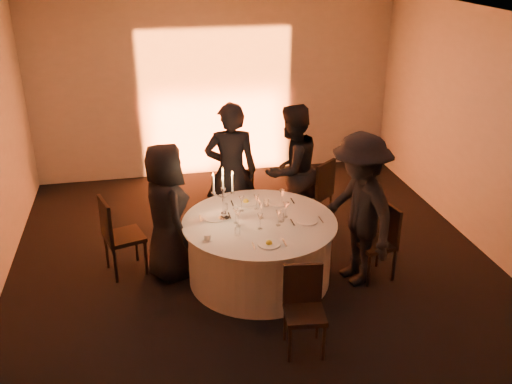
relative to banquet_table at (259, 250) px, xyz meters
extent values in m
plane|color=black|center=(0.00, 0.00, -0.38)|extent=(7.00, 7.00, 0.00)
plane|color=silver|center=(0.00, 0.00, 2.62)|extent=(7.00, 7.00, 0.00)
plane|color=beige|center=(0.00, 3.50, 1.12)|extent=(7.00, 0.00, 7.00)
plane|color=beige|center=(3.00, 0.00, 1.12)|extent=(0.00, 7.00, 7.00)
cube|color=black|center=(0.00, 3.20, -0.33)|extent=(0.25, 0.12, 0.10)
cylinder|color=black|center=(0.00, 0.00, -0.37)|extent=(0.60, 0.60, 0.03)
cylinder|color=black|center=(0.00, 0.00, -0.01)|extent=(0.20, 0.20, 0.75)
cylinder|color=silver|center=(0.00, 0.00, -0.01)|extent=(1.68, 1.68, 0.75)
cylinder|color=silver|center=(0.00, 0.00, 0.38)|extent=(1.80, 1.80, 0.02)
cube|color=black|center=(-1.56, 0.48, 0.09)|extent=(0.55, 0.55, 0.05)
cube|color=black|center=(-1.75, 0.42, 0.37)|extent=(0.17, 0.43, 0.50)
cylinder|color=black|center=(-1.33, 0.35, -0.15)|extent=(0.04, 0.04, 0.47)
cylinder|color=black|center=(-1.44, 0.71, -0.15)|extent=(0.04, 0.04, 0.47)
cylinder|color=black|center=(-1.69, 0.24, -0.15)|extent=(0.04, 0.04, 0.47)
cylinder|color=black|center=(-1.80, 0.60, -0.15)|extent=(0.04, 0.04, 0.47)
cube|color=black|center=(0.01, 1.52, 0.03)|extent=(0.38, 0.38, 0.05)
cube|color=black|center=(0.01, 1.34, 0.27)|extent=(0.38, 0.04, 0.44)
cylinder|color=black|center=(0.17, 1.68, -0.18)|extent=(0.04, 0.04, 0.41)
cylinder|color=black|center=(-0.15, 1.68, -0.18)|extent=(0.04, 0.04, 0.41)
cylinder|color=black|center=(0.17, 1.35, -0.18)|extent=(0.04, 0.04, 0.41)
cylinder|color=black|center=(-0.15, 1.35, -0.18)|extent=(0.04, 0.04, 0.41)
cube|color=black|center=(1.03, 1.25, 0.09)|extent=(0.61, 0.61, 0.05)
cube|color=black|center=(1.16, 1.10, 0.35)|extent=(0.36, 0.31, 0.49)
cylinder|color=black|center=(1.06, 1.51, -0.15)|extent=(0.04, 0.04, 0.46)
cylinder|color=black|center=(0.77, 1.28, -0.15)|extent=(0.04, 0.04, 0.46)
cylinder|color=black|center=(1.29, 1.23, -0.15)|extent=(0.04, 0.04, 0.46)
cylinder|color=black|center=(1.01, 0.99, -0.15)|extent=(0.04, 0.04, 0.46)
cube|color=black|center=(1.35, -0.24, 0.05)|extent=(0.46, 0.46, 0.05)
cube|color=black|center=(1.53, -0.21, 0.30)|extent=(0.11, 0.40, 0.46)
cylinder|color=black|center=(1.15, -0.10, -0.17)|extent=(0.04, 0.04, 0.43)
cylinder|color=black|center=(1.21, -0.44, -0.17)|extent=(0.04, 0.04, 0.43)
cylinder|color=black|center=(1.49, -0.04, -0.17)|extent=(0.04, 0.04, 0.43)
cylinder|color=black|center=(1.55, -0.38, -0.17)|extent=(0.04, 0.04, 0.43)
cube|color=black|center=(0.16, -1.37, 0.04)|extent=(0.43, 0.43, 0.05)
cube|color=black|center=(0.18, -1.20, 0.28)|extent=(0.39, 0.08, 0.44)
cylinder|color=black|center=(-0.02, -1.52, -0.18)|extent=(0.04, 0.04, 0.41)
cylinder|color=black|center=(0.31, -1.56, -0.18)|extent=(0.04, 0.04, 0.41)
cylinder|color=black|center=(0.01, -1.19, -0.18)|extent=(0.04, 0.04, 0.41)
cylinder|color=black|center=(0.34, -1.23, -0.18)|extent=(0.04, 0.04, 0.41)
imported|color=black|center=(-1.05, 0.32, 0.45)|extent=(0.75, 0.94, 1.68)
imported|color=black|center=(-0.15, 1.11, 0.56)|extent=(0.74, 0.54, 1.90)
imported|color=black|center=(0.68, 1.14, 0.52)|extent=(1.10, 1.04, 1.80)
imported|color=black|center=(1.11, -0.24, 0.53)|extent=(0.92, 1.31, 1.84)
cylinder|color=white|center=(-0.49, 0.20, 0.39)|extent=(0.30, 0.30, 0.01)
cube|color=silver|center=(-0.66, 0.20, 0.39)|extent=(0.01, 0.17, 0.01)
cube|color=silver|center=(-0.32, 0.20, 0.39)|extent=(0.02, 0.17, 0.01)
cylinder|color=white|center=(-0.06, 0.52, 0.39)|extent=(0.28, 0.28, 0.01)
cube|color=silver|center=(-0.23, 0.52, 0.39)|extent=(0.02, 0.17, 0.01)
cube|color=silver|center=(0.11, 0.52, 0.39)|extent=(0.01, 0.17, 0.01)
sphere|color=yellow|center=(-0.06, 0.52, 0.43)|extent=(0.07, 0.07, 0.07)
cylinder|color=white|center=(0.34, 0.44, 0.39)|extent=(0.28, 0.28, 0.01)
cube|color=silver|center=(0.17, 0.44, 0.39)|extent=(0.02, 0.17, 0.01)
cube|color=silver|center=(0.51, 0.44, 0.39)|extent=(0.01, 0.17, 0.01)
cylinder|color=white|center=(0.53, -0.12, 0.39)|extent=(0.25, 0.25, 0.01)
cube|color=silver|center=(0.36, -0.12, 0.39)|extent=(0.02, 0.17, 0.01)
cube|color=silver|center=(0.70, -0.12, 0.39)|extent=(0.01, 0.17, 0.01)
cylinder|color=white|center=(-0.02, -0.56, 0.39)|extent=(0.24, 0.24, 0.01)
cube|color=silver|center=(-0.19, -0.56, 0.39)|extent=(0.02, 0.17, 0.01)
cube|color=silver|center=(0.15, -0.56, 0.39)|extent=(0.02, 0.17, 0.01)
sphere|color=yellow|center=(-0.02, -0.56, 0.43)|extent=(0.07, 0.07, 0.07)
cylinder|color=white|center=(-0.65, -0.33, 0.39)|extent=(0.11, 0.11, 0.01)
cylinder|color=white|center=(-0.65, -0.33, 0.42)|extent=(0.07, 0.07, 0.06)
cylinder|color=white|center=(-0.40, 0.13, 0.40)|extent=(0.13, 0.13, 0.02)
sphere|color=white|center=(-0.40, 0.13, 0.46)|extent=(0.07, 0.07, 0.07)
cylinder|color=white|center=(-0.40, 0.13, 0.59)|extent=(0.03, 0.03, 0.34)
cylinder|color=white|center=(-0.40, 0.13, 0.77)|extent=(0.06, 0.06, 0.03)
cylinder|color=white|center=(-0.40, 0.13, 0.89)|extent=(0.02, 0.02, 0.22)
cone|color=orange|center=(-0.40, 0.13, 1.02)|extent=(0.02, 0.02, 0.04)
cylinder|color=white|center=(-0.45, 0.13, 0.69)|extent=(0.12, 0.02, 0.08)
cylinder|color=white|center=(-0.51, 0.13, 0.72)|extent=(0.05, 0.05, 0.03)
cylinder|color=white|center=(-0.51, 0.13, 0.84)|extent=(0.02, 0.02, 0.22)
cone|color=orange|center=(-0.51, 0.13, 0.97)|extent=(0.02, 0.02, 0.04)
cylinder|color=white|center=(-0.34, 0.13, 0.69)|extent=(0.12, 0.02, 0.08)
cylinder|color=white|center=(-0.29, 0.13, 0.72)|extent=(0.05, 0.05, 0.03)
cylinder|color=white|center=(-0.29, 0.13, 0.84)|extent=(0.02, 0.02, 0.22)
cone|color=orange|center=(-0.29, 0.13, 0.97)|extent=(0.02, 0.02, 0.04)
cylinder|color=white|center=(0.04, 0.07, 0.39)|extent=(0.06, 0.06, 0.01)
cylinder|color=white|center=(0.04, 0.07, 0.44)|extent=(0.01, 0.01, 0.10)
cone|color=white|center=(0.04, 0.07, 0.53)|extent=(0.07, 0.07, 0.09)
cylinder|color=white|center=(0.37, 0.39, 0.39)|extent=(0.06, 0.06, 0.01)
cylinder|color=white|center=(0.37, 0.39, 0.44)|extent=(0.01, 0.01, 0.10)
cone|color=white|center=(0.37, 0.39, 0.53)|extent=(0.07, 0.07, 0.09)
cylinder|color=white|center=(0.19, -0.15, 0.39)|extent=(0.06, 0.06, 0.01)
cylinder|color=white|center=(0.19, -0.15, 0.44)|extent=(0.01, 0.01, 0.10)
cone|color=white|center=(0.19, -0.15, 0.53)|extent=(0.07, 0.07, 0.09)
cylinder|color=white|center=(-0.03, -0.19, 0.39)|extent=(0.06, 0.06, 0.01)
cylinder|color=white|center=(-0.03, -0.19, 0.44)|extent=(0.01, 0.01, 0.10)
cone|color=white|center=(-0.03, -0.19, 0.53)|extent=(0.07, 0.07, 0.09)
cylinder|color=white|center=(-0.28, 0.01, 0.39)|extent=(0.06, 0.06, 0.01)
cylinder|color=white|center=(-0.28, 0.01, 0.44)|extent=(0.01, 0.01, 0.10)
cone|color=white|center=(-0.28, 0.01, 0.53)|extent=(0.07, 0.07, 0.09)
cylinder|color=white|center=(-0.26, -0.08, 0.39)|extent=(0.06, 0.06, 0.01)
cylinder|color=white|center=(-0.26, -0.08, 0.44)|extent=(0.01, 0.01, 0.10)
cone|color=white|center=(-0.26, -0.08, 0.53)|extent=(0.07, 0.07, 0.09)
cylinder|color=white|center=(0.32, 0.04, 0.39)|extent=(0.06, 0.06, 0.01)
cylinder|color=white|center=(0.32, 0.04, 0.44)|extent=(0.01, 0.01, 0.10)
cone|color=white|center=(0.32, 0.04, 0.53)|extent=(0.07, 0.07, 0.09)
cylinder|color=white|center=(0.03, 0.32, 0.39)|extent=(0.06, 0.06, 0.01)
cylinder|color=white|center=(0.03, 0.32, 0.44)|extent=(0.01, 0.01, 0.10)
cone|color=white|center=(0.03, 0.32, 0.53)|extent=(0.07, 0.07, 0.09)
cylinder|color=white|center=(-0.15, 0.31, 0.39)|extent=(0.06, 0.06, 0.01)
cylinder|color=white|center=(-0.15, 0.31, 0.44)|extent=(0.01, 0.01, 0.10)
cone|color=white|center=(-0.15, 0.31, 0.53)|extent=(0.07, 0.07, 0.09)
cylinder|color=white|center=(0.16, 0.37, 0.43)|extent=(0.07, 0.07, 0.09)
cylinder|color=white|center=(0.25, -0.06, 0.43)|extent=(0.07, 0.07, 0.09)
cylinder|color=white|center=(-0.35, 0.35, 0.43)|extent=(0.07, 0.07, 0.09)
cylinder|color=white|center=(-0.31, -0.29, 0.43)|extent=(0.07, 0.07, 0.09)
camera|label=1|loc=(-1.23, -5.74, 3.39)|focal=40.00mm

